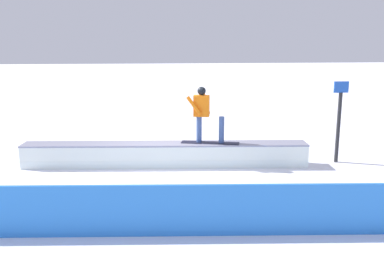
% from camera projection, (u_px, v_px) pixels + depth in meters
% --- Properties ---
extents(ground_plane, '(120.00, 120.00, 0.00)m').
position_uv_depth(ground_plane, '(166.00, 166.00, 10.77)').
color(ground_plane, white).
extents(grind_box, '(7.50, 1.31, 0.62)m').
position_uv_depth(grind_box, '(165.00, 156.00, 10.72)').
color(grind_box, white).
rests_on(grind_box, ground_plane).
extents(snowboarder, '(1.54, 0.66, 1.48)m').
position_uv_depth(snowboarder, '(204.00, 113.00, 10.53)').
color(snowboarder, black).
rests_on(snowboarder, grind_box).
extents(safety_fence, '(12.13, 1.20, 0.90)m').
position_uv_depth(safety_fence, '(177.00, 211.00, 6.75)').
color(safety_fence, '#2C7BE2').
rests_on(safety_fence, ground_plane).
extents(trail_marker, '(0.40, 0.10, 2.21)m').
position_uv_depth(trail_marker, '(339.00, 120.00, 10.90)').
color(trail_marker, '#262628').
rests_on(trail_marker, ground_plane).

